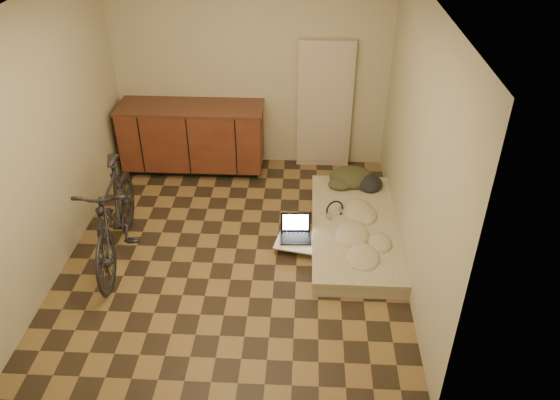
{
  "coord_description": "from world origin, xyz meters",
  "views": [
    {
      "loc": [
        0.71,
        -4.62,
        3.66
      ],
      "look_at": [
        0.47,
        0.15,
        0.55
      ],
      "focal_mm": 35.0,
      "sensor_mm": 36.0,
      "label": 1
    }
  ],
  "objects_px": {
    "bicycle": "(113,211)",
    "laptop": "(296,232)",
    "futon": "(356,230)",
    "lap_desk": "(305,242)"
  },
  "relations": [
    {
      "from": "bicycle",
      "to": "laptop",
      "type": "bearing_deg",
      "value": 3.19
    },
    {
      "from": "lap_desk",
      "to": "laptop",
      "type": "xyz_separation_m",
      "value": [
        -0.11,
        0.09,
        0.06
      ]
    },
    {
      "from": "bicycle",
      "to": "laptop",
      "type": "relative_size",
      "value": 5.21
    },
    {
      "from": "bicycle",
      "to": "lap_desk",
      "type": "relative_size",
      "value": 2.58
    },
    {
      "from": "bicycle",
      "to": "lap_desk",
      "type": "height_order",
      "value": "bicycle"
    },
    {
      "from": "laptop",
      "to": "futon",
      "type": "bearing_deg",
      "value": 11.84
    },
    {
      "from": "futon",
      "to": "bicycle",
      "type": "bearing_deg",
      "value": -169.36
    },
    {
      "from": "bicycle",
      "to": "laptop",
      "type": "xyz_separation_m",
      "value": [
        1.84,
        0.3,
        -0.42
      ]
    },
    {
      "from": "bicycle",
      "to": "futon",
      "type": "relative_size",
      "value": 0.87
    },
    {
      "from": "laptop",
      "to": "bicycle",
      "type": "bearing_deg",
      "value": -173.32
    }
  ]
}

